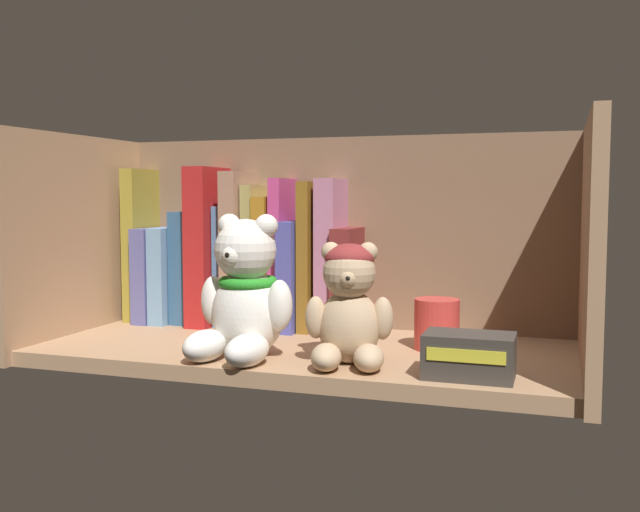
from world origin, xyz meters
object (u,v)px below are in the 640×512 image
(book_5, at_px, (230,265))
(book_11, at_px, (313,256))
(book_8, at_px, (271,262))
(pillar_candle, at_px, (437,324))
(book_6, at_px, (244,249))
(book_4, at_px, (214,246))
(book_7, at_px, (258,256))
(book_1, at_px, (160,273))
(book_9, at_px, (284,253))
(book_2, at_px, (175,274))
(book_0, at_px, (145,244))
(book_3, at_px, (193,267))
(teddy_bear_larger, at_px, (244,296))
(book_10, at_px, (299,274))
(small_product_box, at_px, (469,356))
(book_13, at_px, (350,279))
(book_12, at_px, (330,255))
(teddy_bear_smaller, at_px, (349,307))

(book_5, xyz_separation_m, book_11, (0.14, 0.00, 0.02))
(book_8, xyz_separation_m, pillar_candle, (0.27, -0.09, -0.07))
(book_6, bearing_deg, book_11, 0.00)
(book_4, bearing_deg, book_7, 0.00)
(book_1, xyz_separation_m, book_9, (0.22, 0.00, 0.04))
(book_5, distance_m, book_11, 0.14)
(book_9, bearing_deg, book_2, 180.00)
(book_0, relative_size, book_5, 1.32)
(book_3, xyz_separation_m, teddy_bear_larger, (0.19, -0.21, -0.01))
(book_1, distance_m, book_4, 0.11)
(book_9, bearing_deg, book_5, 180.00)
(book_8, xyz_separation_m, teddy_bear_larger, (0.05, -0.21, -0.02))
(teddy_bear_larger, bearing_deg, book_1, 139.28)
(book_5, distance_m, book_8, 0.07)
(book_1, xyz_separation_m, book_10, (0.24, 0.00, 0.01))
(book_5, bearing_deg, small_product_box, -29.93)
(book_0, bearing_deg, book_10, 0.00)
(book_2, xyz_separation_m, book_11, (0.24, 0.00, 0.04))
(book_2, xyz_separation_m, teddy_bear_larger, (0.22, -0.21, 0.00))
(book_4, bearing_deg, pillar_candle, -13.96)
(book_0, relative_size, book_1, 1.63)
(book_11, bearing_deg, book_7, 180.00)
(book_6, relative_size, book_11, 1.07)
(book_5, height_order, teddy_bear_larger, book_5)
(book_13, height_order, teddy_bear_larger, teddy_bear_larger)
(book_12, distance_m, pillar_candle, 0.22)
(teddy_bear_larger, bearing_deg, book_11, 85.25)
(book_6, relative_size, book_8, 1.19)
(book_0, bearing_deg, book_6, 0.00)
(teddy_bear_larger, bearing_deg, book_7, 109.05)
(book_0, height_order, book_2, book_0)
(book_10, distance_m, teddy_bear_larger, 0.21)
(book_12, height_order, book_13, book_12)
(book_3, bearing_deg, teddy_bear_smaller, -33.15)
(book_0, distance_m, book_5, 0.16)
(book_2, bearing_deg, book_8, 0.00)
(book_3, bearing_deg, teddy_bear_larger, -48.82)
(book_3, distance_m, small_product_box, 0.52)
(book_7, xyz_separation_m, teddy_bear_larger, (0.07, -0.21, -0.03))
(teddy_bear_larger, height_order, teddy_bear_smaller, teddy_bear_larger)
(book_0, xyz_separation_m, book_11, (0.29, 0.00, -0.01))
(book_6, height_order, book_9, book_6)
(book_2, distance_m, teddy_bear_smaller, 0.41)
(pillar_candle, bearing_deg, book_5, 164.92)
(book_4, bearing_deg, book_13, 0.00)
(book_0, height_order, teddy_bear_larger, book_0)
(book_10, height_order, small_product_box, book_10)
(book_5, xyz_separation_m, book_6, (0.02, 0.00, 0.03))
(book_5, relative_size, small_product_box, 1.88)
(book_1, bearing_deg, pillar_candle, -11.12)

